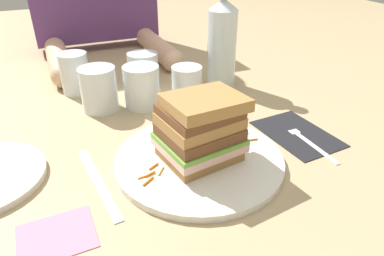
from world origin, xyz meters
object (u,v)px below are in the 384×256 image
main_plate (199,160)px  empty_tumbler_3 (142,87)px  knife (99,184)px  empty_tumbler_2 (75,73)px  empty_tumbler_0 (143,68)px  napkin_dark (297,133)px  juice_glass (187,86)px  water_bottle (222,42)px  fork (305,138)px  napkin_pink (56,236)px  empty_tumbler_1 (99,89)px  sandwich (200,129)px

main_plate → empty_tumbler_3: 0.26m
knife → empty_tumbler_2: bearing=87.3°
main_plate → empty_tumbler_0: (0.02, 0.39, 0.03)m
empty_tumbler_3 → napkin_dark: bearing=-45.3°
juice_glass → water_bottle: (0.11, 0.05, 0.07)m
knife → fork: bearing=-3.1°
empty_tumbler_2 → napkin_pink: empty_tumbler_2 is taller
empty_tumbler_3 → juice_glass: bearing=-6.9°
empty_tumbler_0 → empty_tumbler_2: 0.17m
empty_tumbler_2 → napkin_pink: bearing=-100.9°
knife → empty_tumbler_2: empty_tumbler_2 is taller
water_bottle → napkin_dark: bearing=-85.4°
empty_tumbler_3 → empty_tumbler_0: bearing=72.6°
empty_tumbler_2 → empty_tumbler_3: bearing=-47.0°
empty_tumbler_1 → knife: bearing=-101.5°
juice_glass → empty_tumbler_0: bearing=111.5°
napkin_dark → water_bottle: 0.30m
water_bottle → empty_tumbler_2: size_ratio=2.56×
fork → juice_glass: size_ratio=2.06×
water_bottle → main_plate: bearing=-123.5°
napkin_dark → fork: bearing=-90.1°
main_plate → fork: size_ratio=1.71×
empty_tumbler_2 → empty_tumbler_0: bearing=1.1°
napkin_dark → empty_tumbler_1: (-0.33, 0.26, 0.05)m
empty_tumbler_1 → empty_tumbler_2: bearing=107.3°
juice_glass → napkin_dark: bearing=-59.2°
napkin_dark → napkin_pink: bearing=-169.2°
empty_tumbler_3 → napkin_pink: 0.39m
knife → empty_tumbler_0: 0.42m
empty_tumbler_0 → napkin_pink: bearing=-118.9°
main_plate → sandwich: sandwich is taller
sandwich → napkin_pink: sandwich is taller
juice_glass → water_bottle: water_bottle is taller
juice_glass → napkin_pink: (-0.31, -0.31, -0.03)m
main_plate → empty_tumbler_0: empty_tumbler_0 is taller
main_plate → knife: (-0.17, 0.01, -0.00)m
fork → empty_tumbler_3: size_ratio=1.80×
sandwich → empty_tumbler_0: size_ratio=1.79×
sandwich → napkin_pink: 0.26m
empty_tumbler_1 → napkin_pink: bearing=-109.7°
napkin_pink → sandwich: bearing=17.3°
napkin_dark → knife: bearing=-179.7°
empty_tumbler_0 → juice_glass: bearing=-68.5°
fork → water_bottle: size_ratio=0.67×
juice_glass → empty_tumbler_2: (-0.23, 0.15, 0.01)m
juice_glass → napkin_pink: size_ratio=0.84×
main_plate → fork: bearing=-3.1°
knife → empty_tumbler_3: size_ratio=2.17×
fork → napkin_pink: size_ratio=1.73×
napkin_dark → empty_tumbler_3: bearing=134.7°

